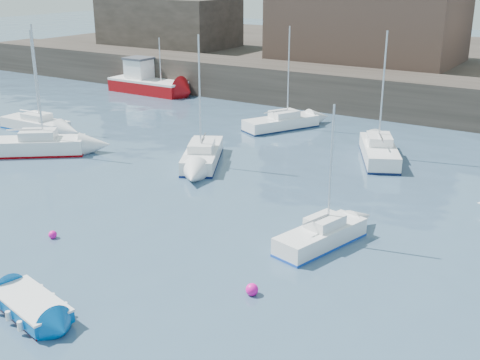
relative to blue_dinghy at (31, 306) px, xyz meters
The scene contains 16 objects.
water 1.22m from the blue_dinghy, 37.65° to the right, with size 220.00×220.00×0.00m, color #2D4760.
quay_wall 34.32m from the blue_dinghy, 88.45° to the left, with size 90.00×5.00×3.00m, color #28231E.
land_strip 52.30m from the blue_dinghy, 88.98° to the left, with size 90.00×32.00×2.80m, color #28231E.
warehouse 43.05m from the blue_dinghy, 96.84° to the left, with size 16.40×10.40×7.60m.
bldg_west 49.62m from the blue_dinghy, 123.25° to the left, with size 14.00×8.00×5.00m.
blue_dinghy is the anchor object (origin of this frame).
fishing_boat 37.50m from the blue_dinghy, 124.81° to the left, with size 7.59×2.92×5.00m.
sailboat_a 18.97m from the blue_dinghy, 139.67° to the left, with size 5.86×5.13×7.72m.
sailboat_b 17.00m from the blue_dinghy, 106.49° to the left, with size 4.31×5.92×7.38m.
sailboat_c 11.39m from the blue_dinghy, 59.66° to the left, with size 2.48×4.63×5.81m.
sailboat_e 25.00m from the blue_dinghy, 139.74° to the left, with size 5.39×1.81×6.89m.
sailboat_f 22.66m from the blue_dinghy, 80.70° to the left, with size 4.17×5.93×7.43m.
sailboat_h 26.09m from the blue_dinghy, 100.39° to the left, with size 4.07×5.68×7.06m.
buoy_near 6.05m from the blue_dinghy, 132.37° to the left, with size 0.35×0.35×0.35m, color #FE0D9D.
buoy_mid 7.35m from the blue_dinghy, 42.49° to the left, with size 0.45×0.45×0.45m, color #FE0D9D.
buoy_far 14.32m from the blue_dinghy, 103.86° to the left, with size 0.37×0.37×0.37m, color #FE0D9D.
Camera 1 is at (13.93, -10.08, 10.70)m, focal length 45.00 mm.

